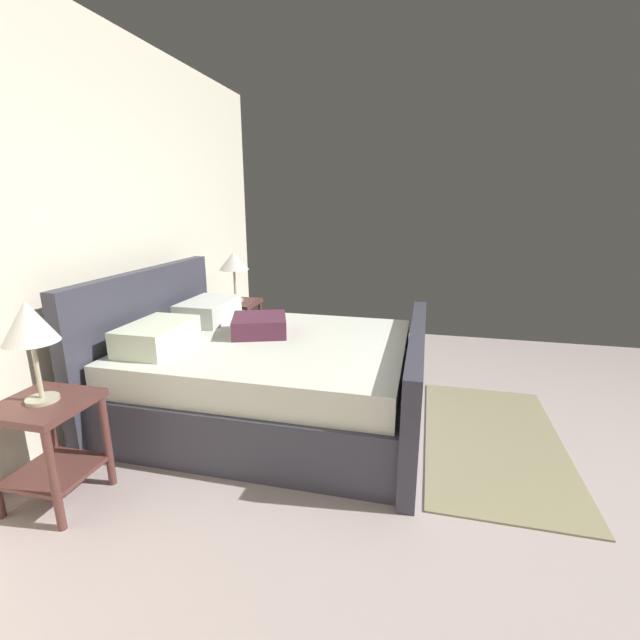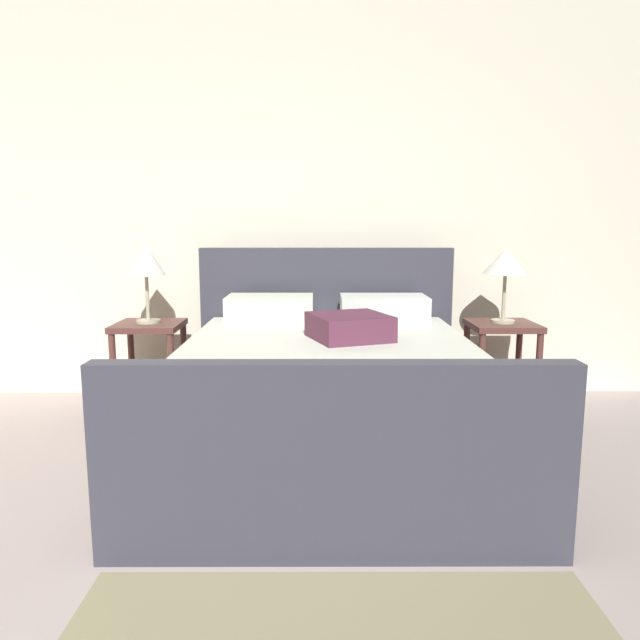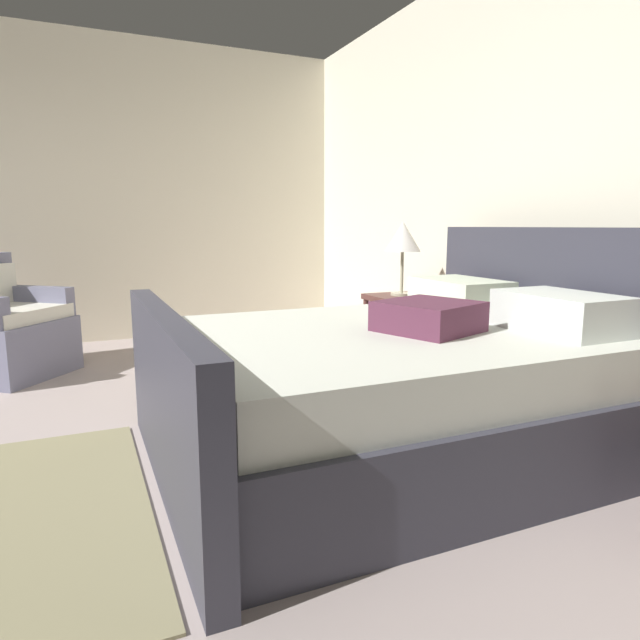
% 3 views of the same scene
% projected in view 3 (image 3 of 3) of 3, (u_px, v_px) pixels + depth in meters
% --- Properties ---
extents(wall_back, '(6.02, 0.12, 2.85)m').
position_uv_depth(wall_back, '(529.00, 175.00, 3.45)').
color(wall_back, '#EDE7CE').
rests_on(wall_back, ground).
extents(bed, '(1.79, 2.19, 1.10)m').
position_uv_depth(bed, '(395.00, 384.00, 2.70)').
color(bed, '#383845').
rests_on(bed, ground).
extents(nightstand_left, '(0.44, 0.44, 0.60)m').
position_uv_depth(nightstand_left, '(401.00, 322.00, 4.10)').
color(nightstand_left, brown).
rests_on(nightstand_left, ground).
extents(table_lamp_left, '(0.26, 0.26, 0.54)m').
position_uv_depth(table_lamp_left, '(403.00, 239.00, 3.99)').
color(table_lamp_left, '#B7B293').
rests_on(table_lamp_left, nightstand_left).
extents(armchair, '(1.02, 1.02, 0.90)m').
position_uv_depth(armchair, '(1.00, 330.00, 4.07)').
color(armchair, slate).
rests_on(armchair, ground).
extents(area_rug, '(1.71, 0.92, 0.01)m').
position_uv_depth(area_rug, '(24.00, 519.00, 2.09)').
color(area_rug, gray).
rests_on(area_rug, ground).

